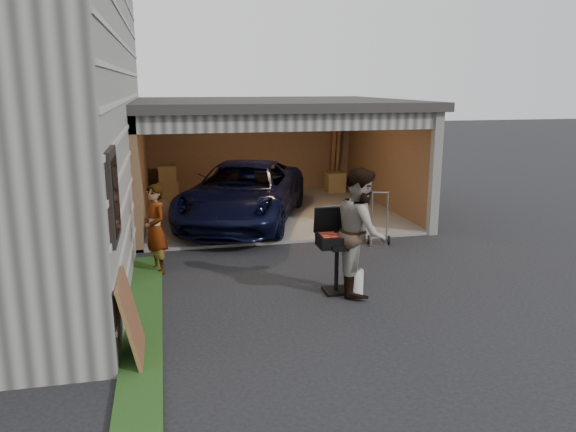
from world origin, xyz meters
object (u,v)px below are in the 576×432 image
(minivan, at_px, (243,195))
(propane_tank, at_px, (355,282))
(man, at_px, (361,231))
(bbq_grill, at_px, (336,243))
(plywood_panel, at_px, (132,319))
(woman, at_px, (155,229))
(hand_truck, at_px, (379,235))

(minivan, distance_m, propane_tank, 5.07)
(man, bearing_deg, bbq_grill, 94.12)
(man, distance_m, propane_tank, 0.82)
(propane_tank, bearing_deg, man, 45.06)
(minivan, height_order, plywood_panel, minivan)
(minivan, bearing_deg, plywood_panel, -88.63)
(minivan, distance_m, man, 4.97)
(minivan, xyz_separation_m, bbq_grill, (0.82, -4.74, 0.10))
(woman, relative_size, plywood_panel, 1.49)
(plywood_panel, bearing_deg, propane_tank, 23.83)
(minivan, distance_m, plywood_panel, 6.80)
(minivan, bearing_deg, propane_tank, -56.77)
(plywood_panel, height_order, hand_truck, hand_truck)
(bbq_grill, xyz_separation_m, hand_truck, (1.68, 2.39, -0.59))
(propane_tank, bearing_deg, hand_truck, 61.17)
(woman, height_order, bbq_grill, woman)
(woman, xyz_separation_m, hand_truck, (4.50, 0.81, -0.58))
(minivan, bearing_deg, hand_truck, -22.37)
(man, relative_size, propane_tank, 4.99)
(minivan, relative_size, woman, 3.20)
(minivan, bearing_deg, bbq_grill, -59.33)
(bbq_grill, xyz_separation_m, plywood_panel, (-3.09, -1.67, -0.28))
(man, relative_size, plywood_panel, 1.89)
(woman, bearing_deg, bbq_grill, 35.76)
(woman, bearing_deg, hand_truck, 75.24)
(bbq_grill, bearing_deg, man, -10.86)
(man, height_order, hand_truck, man)
(minivan, xyz_separation_m, woman, (-2.00, -3.16, 0.09))
(man, height_order, bbq_grill, man)
(propane_tank, xyz_separation_m, hand_truck, (1.42, 2.58, 0.02))
(man, xyz_separation_m, hand_truck, (1.30, 2.46, -0.79))
(woman, relative_size, propane_tank, 3.94)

